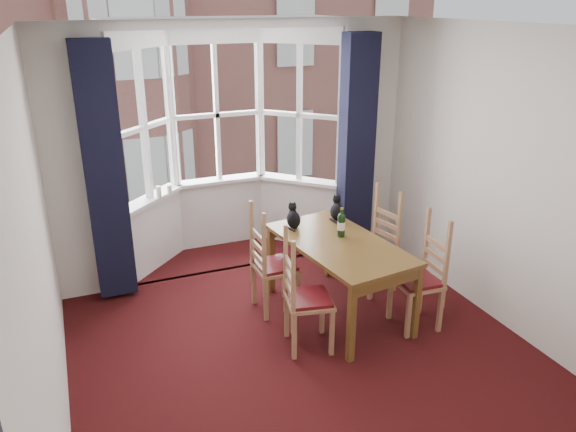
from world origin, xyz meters
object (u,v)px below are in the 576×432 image
cat_left (293,218)px  chair_right_far (379,247)px  chair_left_near (299,301)px  chair_right_near (425,280)px  cat_right (337,210)px  chair_left_far (267,268)px  candle_short (170,190)px  candle_tall (159,192)px  wine_bottle (341,224)px  dining_table (339,250)px

cat_left → chair_right_far: bearing=-11.3°
chair_left_near → chair_right_near: size_ratio=1.00×
chair_right_near → cat_right: cat_right is taller
chair_left_far → candle_short: (-0.65, 1.46, 0.46)m
chair_left_near → chair_right_near: (1.27, -0.10, 0.00)m
cat_right → candle_tall: (-1.66, 1.21, 0.05)m
cat_left → cat_right: size_ratio=0.97×
cat_right → candle_short: (-1.54, 1.24, 0.04)m
chair_right_far → cat_left: (-0.93, 0.19, 0.41)m
cat_left → candle_short: bearing=129.2°
chair_right_near → cat_left: cat_left is taller
wine_bottle → dining_table: bearing=-122.3°
chair_right_far → cat_left: size_ratio=3.45×
candle_tall → cat_left: bearing=-46.8°
wine_bottle → candle_short: (-1.37, 1.66, 0.01)m
chair_left_near → cat_left: bearing=70.3°
cat_left → chair_left_far: bearing=-151.1°
candle_tall → candle_short: (0.13, 0.03, -0.01)m
chair_left_near → wine_bottle: wine_bottle is taller
cat_left → chair_left_near: bearing=-109.7°
chair_right_near → dining_table: bearing=143.7°
chair_left_near → cat_left: cat_left is taller
dining_table → chair_right_near: bearing=-36.3°
chair_left_near → chair_right_near: 1.28m
chair_left_near → candle_tall: 2.35m
dining_table → chair_right_far: chair_right_far is taller
chair_left_near → cat_right: 1.33m
chair_left_near → chair_left_far: bearing=93.4°
candle_tall → dining_table: bearing=-50.9°
cat_right → candle_short: bearing=141.1°
chair_left_far → cat_right: size_ratio=3.36×
chair_left_far → chair_right_far: same height
chair_left_far → chair_right_near: bearing=-31.7°
candle_short → chair_left_far: bearing=-66.0°
chair_right_far → wine_bottle: (-0.59, -0.21, 0.44)m
chair_left_near → cat_right: size_ratio=3.36×
chair_right_near → cat_right: 1.20m
dining_table → chair_left_near: chair_left_near is taller
chair_right_far → chair_right_near: bearing=-89.4°
chair_right_far → candle_tall: candle_tall is taller
dining_table → chair_left_near: (-0.60, -0.40, -0.22)m
chair_left_near → cat_left: size_ratio=3.45×
wine_bottle → candle_tall: size_ratio=2.43×
dining_table → candle_tall: (-1.42, 1.75, 0.24)m
chair_left_near → candle_tall: bearing=110.9°
cat_right → candle_short: cat_right is taller
dining_table → chair_left_near: 0.75m
chair_left_near → cat_right: bearing=48.1°
chair_left_far → candle_short: size_ratio=8.01×
chair_right_near → candle_short: 3.04m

